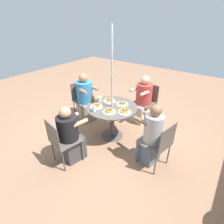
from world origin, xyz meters
name	(u,v)px	position (x,y,z in m)	size (l,w,h in m)	color
ground_plane	(112,135)	(0.00, 0.00, 0.00)	(12.00, 12.00, 0.00)	#8C664C
patio_table	(112,113)	(0.00, 0.00, 0.58)	(1.05, 1.05, 0.74)	#4C4742
umbrella_pole	(112,89)	(0.00, 0.00, 1.13)	(0.04, 0.04, 2.26)	#ADADB2
patio_chair_north	(61,139)	(1.17, -0.22, 0.52)	(0.53, 0.53, 0.90)	#514C47
diner_north	(70,137)	(1.00, -0.19, 0.50)	(0.52, 0.43, 1.10)	#3D3D42
patio_chair_east	(159,143)	(0.24, 1.17, 0.52)	(0.54, 0.54, 0.90)	#514C47
diner_east	(151,137)	(0.21, 1.00, 0.54)	(0.40, 0.51, 1.17)	slate
patio_chair_south	(147,99)	(-1.17, 0.24, 0.52)	(0.54, 0.54, 0.90)	#514C47
diner_south	(143,101)	(-0.99, 0.20, 0.53)	(0.56, 0.46, 1.17)	beige
patio_chair_west	(82,98)	(-0.27, -1.16, 0.52)	(0.54, 0.54, 0.90)	#514C47
diner_west	(86,99)	(-0.23, -0.99, 0.54)	(0.48, 0.57, 1.19)	gray
pancake_plate_a	(109,111)	(0.22, 0.10, 0.76)	(0.26, 0.26, 0.07)	silver
pancake_plate_b	(96,106)	(0.21, -0.25, 0.76)	(0.26, 0.26, 0.06)	silver
pancake_plate_c	(110,100)	(-0.17, -0.19, 0.76)	(0.26, 0.26, 0.06)	silver
pancake_plate_d	(125,112)	(0.06, 0.34, 0.76)	(0.26, 0.26, 0.07)	silver
pancake_plate_e	(122,104)	(-0.20, 0.11, 0.75)	(0.26, 0.26, 0.05)	silver
syrup_bottle	(93,100)	(0.06, -0.46, 0.79)	(0.09, 0.07, 0.14)	#602D0F
coffee_cup	(99,99)	(-0.03, -0.36, 0.79)	(0.09, 0.09, 0.11)	beige
drinking_glass_a	(94,109)	(0.37, -0.16, 0.80)	(0.07, 0.07, 0.11)	silver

